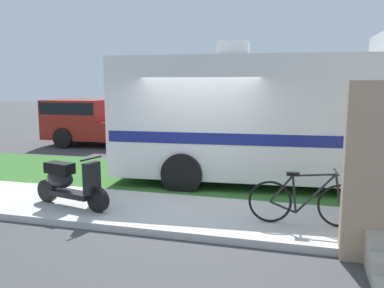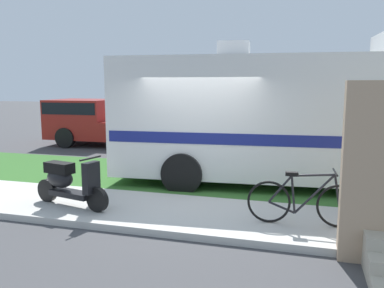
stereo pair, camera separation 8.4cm
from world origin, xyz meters
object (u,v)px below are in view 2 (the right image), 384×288
Objects in this scene: pickup_truck_near at (102,121)px; bottle_spare at (350,210)px; motorhome_rv at (288,116)px; scooter at (68,182)px; bicycle at (303,202)px.

bottle_spare is (8.42, -6.85, -0.70)m from pickup_truck_near.
motorhome_rv reaches higher than pickup_truck_near.
scooter is (-3.76, -3.09, -1.07)m from motorhome_rv.
pickup_truck_near reaches higher than bicycle.
pickup_truck_near reaches higher than scooter.
scooter is at bearing -177.92° from bicycle.
pickup_truck_near reaches higher than bottle_spare.
motorhome_rv is 3.18m from bicycle.
bicycle reaches higher than bottle_spare.
scooter is at bearing -65.42° from pickup_truck_near.
scooter is 4.18m from bicycle.
bottle_spare is (4.94, 0.76, -0.33)m from scooter.
motorhome_rv is 4.62× the size of scooter.
bicycle is 1.01m from bottle_spare.
bottle_spare is at bearing -39.11° from pickup_truck_near.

